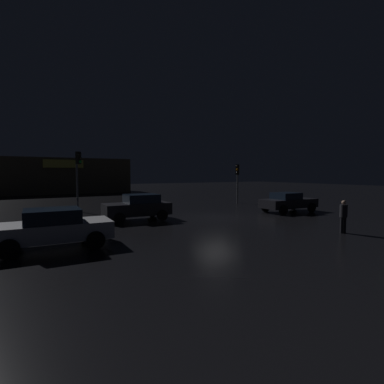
% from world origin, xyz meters
% --- Properties ---
extents(ground_plane, '(120.00, 120.00, 0.00)m').
position_xyz_m(ground_plane, '(0.00, 0.00, 0.00)').
color(ground_plane, black).
extents(store_building, '(18.45, 7.52, 4.96)m').
position_xyz_m(store_building, '(-5.98, 30.79, 2.48)').
color(store_building, brown).
rests_on(store_building, ground).
extents(traffic_signal_main, '(0.42, 0.42, 4.42)m').
position_xyz_m(traffic_signal_main, '(-7.12, 7.47, 3.17)').
color(traffic_signal_main, '#595B60').
rests_on(traffic_signal_main, ground).
extents(traffic_signal_cross_left, '(0.42, 0.42, 3.66)m').
position_xyz_m(traffic_signal_cross_left, '(6.87, 6.33, 2.64)').
color(traffic_signal_cross_left, '#595B60').
rests_on(traffic_signal_cross_left, ground).
extents(car_near, '(3.96, 2.05, 1.56)m').
position_xyz_m(car_near, '(-4.63, 1.58, 0.80)').
color(car_near, black).
rests_on(car_near, ground).
extents(car_far, '(4.22, 2.15, 1.49)m').
position_xyz_m(car_far, '(-9.65, -3.12, 0.78)').
color(car_far, '#B7B7BF').
rests_on(car_far, ground).
extents(car_crossing, '(4.33, 2.10, 1.43)m').
position_xyz_m(car_crossing, '(6.14, -0.42, 0.74)').
color(car_crossing, black).
rests_on(car_crossing, ground).
extents(pedestrian, '(0.42, 0.42, 1.56)m').
position_xyz_m(pedestrian, '(2.48, -6.99, 0.90)').
color(pedestrian, black).
rests_on(pedestrian, ground).
extents(bollard_kerb_a, '(0.13, 0.13, 1.02)m').
position_xyz_m(bollard_kerb_a, '(-0.30, 9.30, 0.51)').
color(bollard_kerb_a, '#595B60').
rests_on(bollard_kerb_a, ground).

